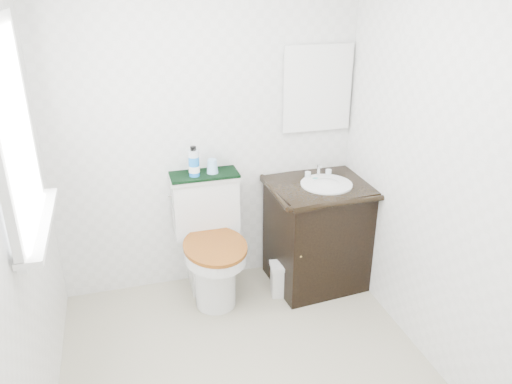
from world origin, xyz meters
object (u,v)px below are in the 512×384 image
vanity (318,231)px  mouthwash_bottle (194,163)px  trash_bin (282,279)px  cup (212,166)px  toilet (210,247)px

vanity → mouthwash_bottle: bearing=169.6°
vanity → trash_bin: bearing=-161.9°
vanity → cup: bearing=166.5°
vanity → cup: (-0.76, 0.18, 0.54)m
toilet → trash_bin: bearing=-18.0°
vanity → mouthwash_bottle: size_ratio=4.30×
mouthwash_bottle → toilet: bearing=-55.2°
cup → toilet: bearing=-115.7°
mouthwash_bottle → cup: size_ratio=2.13×
vanity → trash_bin: size_ratio=3.54×
vanity → trash_bin: (-0.32, -0.10, -0.30)m
trash_bin → cup: cup is taller
trash_bin → cup: 0.99m
mouthwash_bottle → cup: 0.14m
trash_bin → toilet: bearing=162.0°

